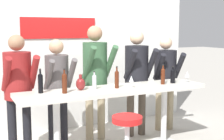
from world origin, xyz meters
name	(u,v)px	position (x,y,z in m)	size (l,w,h in m)	color
back_wall	(80,54)	(0.00, 1.43, 1.34)	(4.40, 0.12, 2.67)	silver
tasting_table	(115,97)	(0.00, 0.00, 0.83)	(2.80, 0.63, 0.96)	silver
bar_stool	(127,137)	(-0.22, -0.76, 0.51)	(0.38, 0.38, 0.76)	silver
person_far_left	(18,82)	(-1.26, 0.51, 1.06)	(0.48, 0.58, 1.72)	black
person_left	(57,82)	(-0.70, 0.50, 1.02)	(0.43, 0.53, 1.65)	black
person_center_left	(95,70)	(-0.06, 0.57, 1.15)	(0.48, 0.59, 1.85)	gray
person_center	(137,72)	(0.66, 0.49, 1.10)	(0.50, 0.60, 1.77)	#473D33
person_center_right	(165,73)	(1.27, 0.53, 1.02)	(0.52, 0.61, 1.66)	gray
wine_bottle_0	(94,81)	(-0.30, 0.04, 1.07)	(0.06, 0.06, 0.26)	#B7BCC1
wine_bottle_1	(163,75)	(0.80, -0.04, 1.10)	(0.06, 0.06, 0.31)	#4C1E0F
wine_bottle_2	(40,82)	(-1.04, 0.13, 1.10)	(0.06, 0.06, 0.32)	black
wine_bottle_3	(173,75)	(1.00, -0.03, 1.08)	(0.07, 0.07, 0.26)	black
wine_bottle_4	(65,82)	(-0.76, -0.03, 1.11)	(0.07, 0.07, 0.33)	#4C1E0F
wine_bottle_5	(117,78)	(0.02, -0.02, 1.10)	(0.06, 0.06, 0.32)	#4C1E0F
wine_glass_0	(131,79)	(0.22, -0.09, 1.08)	(0.07, 0.07, 0.18)	silver
wine_glass_1	(187,75)	(1.23, -0.10, 1.08)	(0.07, 0.07, 0.18)	silver
decorative_vase	(81,84)	(-0.49, 0.08, 1.05)	(0.13, 0.13, 0.22)	maroon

